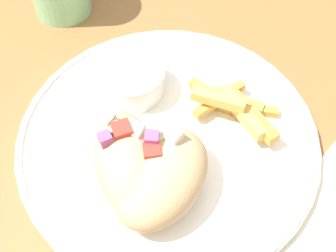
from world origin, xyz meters
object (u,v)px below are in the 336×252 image
at_px(sauce_ramekin, 133,79).
at_px(pita_sandwich_far, 127,161).
at_px(plate, 168,139).
at_px(pita_sandwich_near, 161,176).
at_px(fries_pile, 232,105).

bearing_deg(sauce_ramekin, pita_sandwich_far, -149.84).
xyz_separation_m(plate, pita_sandwich_near, (-0.06, -0.03, 0.03)).
bearing_deg(plate, sauce_ramekin, 61.30).
height_order(plate, pita_sandwich_far, pita_sandwich_far).
relative_size(pita_sandwich_far, fries_pile, 1.07).
height_order(pita_sandwich_near, fries_pile, pita_sandwich_near).
xyz_separation_m(fries_pile, sauce_ramekin, (-0.03, 0.11, 0.01)).
distance_m(pita_sandwich_near, pita_sandwich_far, 0.04).
bearing_deg(pita_sandwich_far, fries_pile, -67.68).
relative_size(plate, fries_pile, 2.71).
distance_m(fries_pile, sauce_ramekin, 0.11).
height_order(pita_sandwich_near, sauce_ramekin, pita_sandwich_near).
bearing_deg(pita_sandwich_far, pita_sandwich_near, -130.38).
bearing_deg(plate, pita_sandwich_far, 171.42).
bearing_deg(pita_sandwich_far, plate, -53.15).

